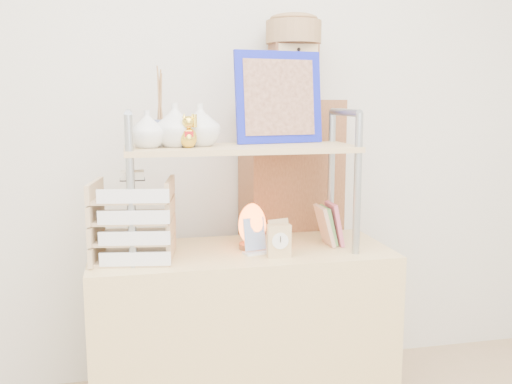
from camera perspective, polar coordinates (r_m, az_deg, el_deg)
The scene contains 9 objects.
desk at distance 2.44m, azimuth -1.40°, elevation -14.32°, with size 1.20×0.50×0.75m, color tan.
cabinet at distance 2.76m, azimuth 3.45°, elevation -4.99°, with size 0.45×0.24×1.35m, color brown.
hutch at distance 2.25m, azimuth -3.56°, elevation 5.48°, with size 0.90×0.34×0.80m.
letter_tray at distance 2.20m, azimuth -12.10°, elevation -3.21°, with size 0.31×0.30×0.34m.
salt_lamp at distance 2.31m, azimuth -0.40°, elevation -3.40°, with size 0.12×0.12×0.19m.
desk_clock at distance 2.20m, azimuth 2.32°, elevation -4.93°, with size 0.09×0.04×0.13m.
postcard_stand at distance 2.28m, azimuth 1.06°, elevation -5.03°, with size 0.20×0.10×0.14m.
drawer_chest at distance 2.65m, azimuth 3.75°, elevation 11.88°, with size 0.20×0.16×0.25m.
woven_basket at distance 2.67m, azimuth 3.78°, elevation 15.64°, with size 0.25×0.25×0.10m, color #8E6440.
Camera 1 is at (-0.42, -1.00, 1.35)m, focal length 40.00 mm.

